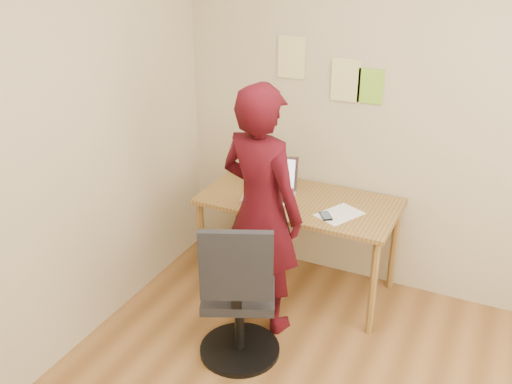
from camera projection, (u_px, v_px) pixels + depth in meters
The scene contains 10 objects.
room at pixel (337, 226), 2.42m from camera, with size 3.58×3.58×2.78m.
desk at pixel (299, 210), 4.11m from camera, with size 1.40×0.70×0.74m.
laptop at pixel (270, 188), 4.12m from camera, with size 0.42×0.39×0.26m.
paper_sheet at pixel (339, 214), 3.86m from camera, with size 0.21×0.30×0.00m, color white.
phone at pixel (326, 216), 3.83m from camera, with size 0.12×0.14×0.01m.
wall_note_left at pixel (291, 57), 4.07m from camera, with size 0.21×0.00×0.30m, color #E6D989.
wall_note_mid at pixel (346, 80), 3.96m from camera, with size 0.21×0.00×0.30m, color #E6D989.
wall_note_right at pixel (371, 86), 3.90m from camera, with size 0.18×0.00×0.24m, color #89D02E.
office_chair at pixel (238, 303), 3.47m from camera, with size 0.58×0.59×1.00m.
person at pixel (261, 211), 3.67m from camera, with size 0.62×0.41×1.69m, color #3C080F.
Camera 1 is at (0.61, -2.07, 2.49)m, focal length 40.00 mm.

